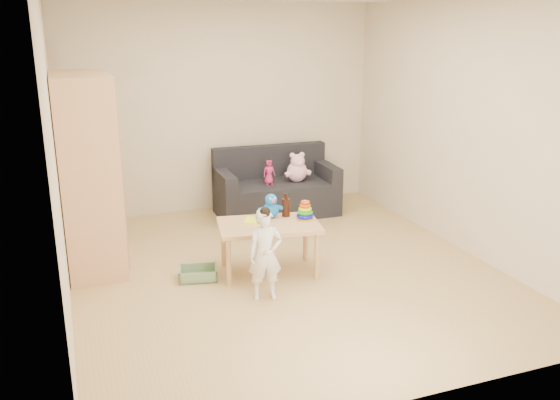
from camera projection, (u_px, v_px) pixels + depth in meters
name	position (u px, v px, depth m)	size (l,w,h in m)	color
room	(284.00, 141.00, 5.48)	(4.50, 4.50, 4.50)	tan
wardrobe	(89.00, 173.00, 5.72)	(0.53, 1.06, 1.90)	#EAB280
sofa	(277.00, 198.00, 7.52)	(1.50, 0.75, 0.42)	black
play_table	(269.00, 248.00, 5.74)	(0.96, 0.61, 0.51)	tan
storage_bin	(198.00, 273.00, 5.65)	(0.36, 0.27, 0.11)	gray
toddler	(265.00, 256.00, 5.16)	(0.30, 0.20, 0.80)	white
pink_bear	(297.00, 169.00, 7.44)	(0.28, 0.24, 0.31)	#FFBBDD
doll	(269.00, 172.00, 7.32)	(0.15, 0.10, 0.30)	#D2276E
ring_stacker	(305.00, 212.00, 5.76)	(0.17, 0.17, 0.19)	#D09C0A
brown_bottle	(286.00, 207.00, 5.85)	(0.08, 0.08, 0.23)	black
blue_plush	(271.00, 205.00, 5.80)	(0.21, 0.16, 0.25)	blue
wooden_figure	(263.00, 218.00, 5.65)	(0.05, 0.04, 0.11)	brown
yellow_book	(255.00, 220.00, 5.73)	(0.20, 0.20, 0.01)	#EDFF1A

